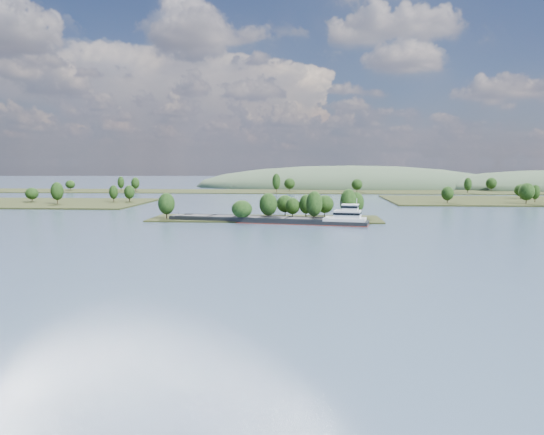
{
  "coord_description": "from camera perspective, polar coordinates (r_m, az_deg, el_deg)",
  "views": [
    {
      "loc": [
        19.27,
        -49.97,
        24.66
      ],
      "look_at": [
        6.46,
        130.0,
        6.0
      ],
      "focal_mm": 35.0,
      "sensor_mm": 36.0,
      "label": 1
    }
  ],
  "objects": [
    {
      "name": "cargo_barge",
      "position": [
        218.29,
        0.91,
        -0.21
      ],
      "size": [
        84.22,
        25.78,
        11.34
      ],
      "color": "black",
      "rests_on": "ground"
    },
    {
      "name": "back_shoreline",
      "position": [
        450.4,
        2.82,
        2.85
      ],
      "size": [
        900.0,
        60.0,
        16.74
      ],
      "color": "black",
      "rests_on": "ground"
    },
    {
      "name": "tree_island",
      "position": [
        229.78,
        0.8,
        0.73
      ],
      "size": [
        100.0,
        33.07,
        14.62
      ],
      "color": "black",
      "rests_on": "ground"
    },
    {
      "name": "ground",
      "position": [
        172.83,
        -2.37,
        -2.3
      ],
      "size": [
        1800.0,
        1800.0,
        0.0
      ],
      "primitive_type": "plane",
      "color": "#3B4F67",
      "rests_on": "ground"
    },
    {
      "name": "hill_west",
      "position": [
        552.03,
        8.31,
        3.28
      ],
      "size": [
        320.0,
        160.0,
        44.0
      ],
      "primitive_type": "ellipsoid",
      "color": "#354932",
      "rests_on": "ground"
    }
  ]
}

